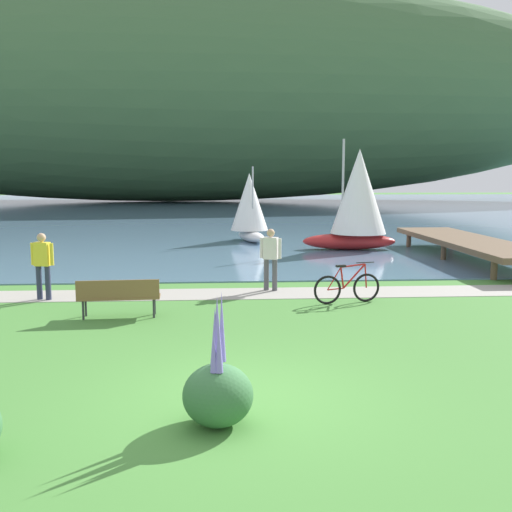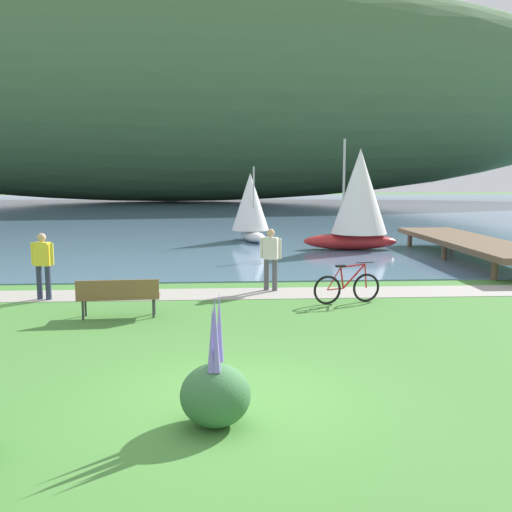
{
  "view_description": "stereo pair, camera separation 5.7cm",
  "coord_description": "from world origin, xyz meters",
  "px_view_note": "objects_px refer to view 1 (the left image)",
  "views": [
    {
      "loc": [
        -0.28,
        -7.88,
        3.13
      ],
      "look_at": [
        0.69,
        7.51,
        1.0
      ],
      "focal_mm": 40.66,
      "sensor_mm": 36.0,
      "label": 1
    },
    {
      "loc": [
        -0.22,
        -7.88,
        3.13
      ],
      "look_at": [
        0.69,
        7.51,
        1.0
      ],
      "focal_mm": 40.66,
      "sensor_mm": 36.0,
      "label": 2
    }
  ],
  "objects_px": {
    "bicycle_leaning_near_bench": "(347,287)",
    "person_on_the_grass": "(43,262)",
    "park_bench_near_camera": "(119,295)",
    "sailboat_mid_bay": "(358,198)",
    "person_at_shoreline": "(271,256)",
    "sailboat_nearest_to_shore": "(250,206)"
  },
  "relations": [
    {
      "from": "park_bench_near_camera",
      "to": "bicycle_leaning_near_bench",
      "type": "relative_size",
      "value": 1.05
    },
    {
      "from": "bicycle_leaning_near_bench",
      "to": "person_on_the_grass",
      "type": "height_order",
      "value": "person_on_the_grass"
    },
    {
      "from": "park_bench_near_camera",
      "to": "sailboat_nearest_to_shore",
      "type": "distance_m",
      "value": 15.3
    },
    {
      "from": "person_at_shoreline",
      "to": "person_on_the_grass",
      "type": "height_order",
      "value": "same"
    },
    {
      "from": "bicycle_leaning_near_bench",
      "to": "person_on_the_grass",
      "type": "bearing_deg",
      "value": 173.68
    },
    {
      "from": "park_bench_near_camera",
      "to": "person_on_the_grass",
      "type": "xyz_separation_m",
      "value": [
        -2.23,
        2.03,
        0.46
      ]
    },
    {
      "from": "person_on_the_grass",
      "to": "park_bench_near_camera",
      "type": "bearing_deg",
      "value": -42.23
    },
    {
      "from": "person_at_shoreline",
      "to": "park_bench_near_camera",
      "type": "bearing_deg",
      "value": -141.85
    },
    {
      "from": "person_at_shoreline",
      "to": "sailboat_mid_bay",
      "type": "relative_size",
      "value": 0.37
    },
    {
      "from": "park_bench_near_camera",
      "to": "sailboat_mid_bay",
      "type": "distance_m",
      "value": 13.98
    },
    {
      "from": "person_on_the_grass",
      "to": "sailboat_mid_bay",
      "type": "height_order",
      "value": "sailboat_mid_bay"
    },
    {
      "from": "person_at_shoreline",
      "to": "person_on_the_grass",
      "type": "distance_m",
      "value": 5.92
    },
    {
      "from": "sailboat_nearest_to_shore",
      "to": "bicycle_leaning_near_bench",
      "type": "bearing_deg",
      "value": -82.82
    },
    {
      "from": "person_on_the_grass",
      "to": "sailboat_nearest_to_shore",
      "type": "distance_m",
      "value": 14.1
    },
    {
      "from": "person_at_shoreline",
      "to": "sailboat_mid_bay",
      "type": "xyz_separation_m",
      "value": [
        4.41,
        8.46,
        1.23
      ]
    },
    {
      "from": "person_at_shoreline",
      "to": "person_on_the_grass",
      "type": "relative_size",
      "value": 1.0
    },
    {
      "from": "bicycle_leaning_near_bench",
      "to": "person_at_shoreline",
      "type": "bearing_deg",
      "value": 136.55
    },
    {
      "from": "sailboat_nearest_to_shore",
      "to": "sailboat_mid_bay",
      "type": "relative_size",
      "value": 0.77
    },
    {
      "from": "park_bench_near_camera",
      "to": "sailboat_mid_bay",
      "type": "height_order",
      "value": "sailboat_mid_bay"
    },
    {
      "from": "park_bench_near_camera",
      "to": "person_at_shoreline",
      "type": "relative_size",
      "value": 1.07
    },
    {
      "from": "park_bench_near_camera",
      "to": "bicycle_leaning_near_bench",
      "type": "distance_m",
      "value": 5.52
    },
    {
      "from": "sailboat_nearest_to_shore",
      "to": "person_on_the_grass",
      "type": "bearing_deg",
      "value": -114.81
    }
  ]
}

